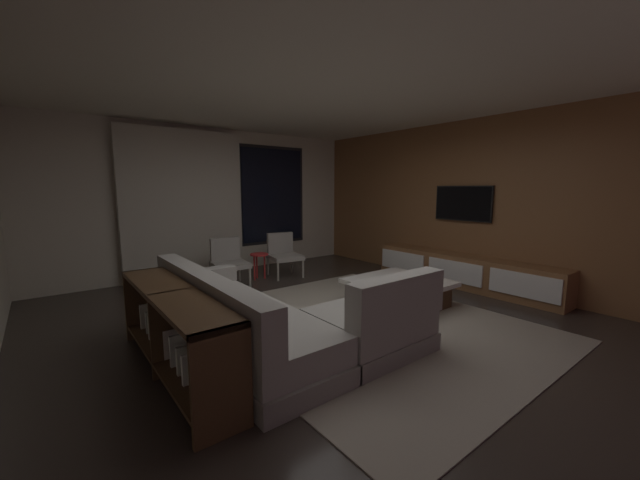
{
  "coord_description": "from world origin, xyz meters",
  "views": [
    {
      "loc": [
        -2.57,
        -3.0,
        1.59
      ],
      "look_at": [
        0.56,
        1.02,
        0.86
      ],
      "focal_mm": 20.19,
      "sensor_mm": 36.0,
      "label": 1
    }
  ],
  "objects_px": {
    "book_stack_on_coffee_table": "(400,280)",
    "console_table_behind_couch": "(174,328)",
    "mounted_tv": "(463,203)",
    "accent_chair_by_curtain": "(228,259)",
    "coffee_table": "(398,292)",
    "accent_chair_near_window": "(283,252)",
    "side_stool": "(259,258)",
    "sectional_couch": "(274,322)",
    "media_console": "(464,272)"
  },
  "relations": [
    {
      "from": "sectional_couch",
      "to": "coffee_table",
      "type": "xyz_separation_m",
      "value": [
        2.04,
        0.14,
        -0.1
      ]
    },
    {
      "from": "accent_chair_near_window",
      "to": "mounted_tv",
      "type": "relative_size",
      "value": 0.79
    },
    {
      "from": "console_table_behind_couch",
      "to": "coffee_table",
      "type": "bearing_deg",
      "value": 0.21
    },
    {
      "from": "side_stool",
      "to": "media_console",
      "type": "distance_m",
      "value": 3.45
    },
    {
      "from": "side_stool",
      "to": "accent_chair_near_window",
      "type": "bearing_deg",
      "value": -2.79
    },
    {
      "from": "sectional_couch",
      "to": "side_stool",
      "type": "relative_size",
      "value": 5.43
    },
    {
      "from": "accent_chair_by_curtain",
      "to": "mounted_tv",
      "type": "xyz_separation_m",
      "value": [
        3.14,
        -2.27,
        0.92
      ]
    },
    {
      "from": "accent_chair_near_window",
      "to": "mounted_tv",
      "type": "distance_m",
      "value": 3.21
    },
    {
      "from": "sectional_couch",
      "to": "media_console",
      "type": "bearing_deg",
      "value": 1.59
    },
    {
      "from": "accent_chair_by_curtain",
      "to": "media_console",
      "type": "bearing_deg",
      "value": -39.79
    },
    {
      "from": "coffee_table",
      "to": "accent_chair_near_window",
      "type": "xyz_separation_m",
      "value": [
        -0.31,
        2.44,
        0.25
      ]
    },
    {
      "from": "mounted_tv",
      "to": "console_table_behind_couch",
      "type": "height_order",
      "value": "mounted_tv"
    },
    {
      "from": "side_stool",
      "to": "media_console",
      "type": "xyz_separation_m",
      "value": [
        2.37,
        -2.51,
        -0.12
      ]
    },
    {
      "from": "accent_chair_by_curtain",
      "to": "coffee_table",
      "type": "bearing_deg",
      "value": -60.24
    },
    {
      "from": "sectional_couch",
      "to": "side_stool",
      "type": "height_order",
      "value": "sectional_couch"
    },
    {
      "from": "book_stack_on_coffee_table",
      "to": "side_stool",
      "type": "bearing_deg",
      "value": 104.31
    },
    {
      "from": "book_stack_on_coffee_table",
      "to": "media_console",
      "type": "relative_size",
      "value": 0.09
    },
    {
      "from": "sectional_couch",
      "to": "console_table_behind_couch",
      "type": "bearing_deg",
      "value": 171.83
    },
    {
      "from": "sectional_couch",
      "to": "side_stool",
      "type": "xyz_separation_m",
      "value": [
        1.24,
        2.61,
        0.08
      ]
    },
    {
      "from": "sectional_couch",
      "to": "mounted_tv",
      "type": "distance_m",
      "value": 3.95
    },
    {
      "from": "book_stack_on_coffee_table",
      "to": "media_console",
      "type": "height_order",
      "value": "media_console"
    },
    {
      "from": "sectional_couch",
      "to": "side_stool",
      "type": "distance_m",
      "value": 2.89
    },
    {
      "from": "mounted_tv",
      "to": "console_table_behind_couch",
      "type": "bearing_deg",
      "value": -177.96
    },
    {
      "from": "media_console",
      "to": "mounted_tv",
      "type": "bearing_deg",
      "value": 47.61
    },
    {
      "from": "sectional_couch",
      "to": "side_stool",
      "type": "bearing_deg",
      "value": 64.52
    },
    {
      "from": "accent_chair_by_curtain",
      "to": "console_table_behind_couch",
      "type": "bearing_deg",
      "value": -122.75
    },
    {
      "from": "side_stool",
      "to": "media_console",
      "type": "height_order",
      "value": "media_console"
    },
    {
      "from": "coffee_table",
      "to": "accent_chair_by_curtain",
      "type": "xyz_separation_m",
      "value": [
        -1.39,
        2.42,
        0.25
      ]
    },
    {
      "from": "sectional_couch",
      "to": "coffee_table",
      "type": "relative_size",
      "value": 2.16
    },
    {
      "from": "console_table_behind_couch",
      "to": "media_console",
      "type": "bearing_deg",
      "value": -0.39
    },
    {
      "from": "media_console",
      "to": "mounted_tv",
      "type": "height_order",
      "value": "mounted_tv"
    },
    {
      "from": "accent_chair_by_curtain",
      "to": "side_stool",
      "type": "bearing_deg",
      "value": 4.25
    },
    {
      "from": "accent_chair_near_window",
      "to": "console_table_behind_couch",
      "type": "height_order",
      "value": "accent_chair_near_window"
    },
    {
      "from": "coffee_table",
      "to": "side_stool",
      "type": "relative_size",
      "value": 2.52
    },
    {
      "from": "book_stack_on_coffee_table",
      "to": "console_table_behind_couch",
      "type": "xyz_separation_m",
      "value": [
        -2.82,
        0.12,
        0.0
      ]
    },
    {
      "from": "accent_chair_near_window",
      "to": "media_console",
      "type": "height_order",
      "value": "accent_chair_near_window"
    },
    {
      "from": "side_stool",
      "to": "console_table_behind_couch",
      "type": "relative_size",
      "value": 0.22
    },
    {
      "from": "accent_chair_near_window",
      "to": "accent_chair_by_curtain",
      "type": "xyz_separation_m",
      "value": [
        -1.08,
        -0.02,
        0.0
      ]
    },
    {
      "from": "coffee_table",
      "to": "side_stool",
      "type": "distance_m",
      "value": 2.6
    },
    {
      "from": "mounted_tv",
      "to": "console_table_behind_couch",
      "type": "xyz_separation_m",
      "value": [
        -4.71,
        -0.17,
        -0.93
      ]
    },
    {
      "from": "accent_chair_by_curtain",
      "to": "console_table_behind_couch",
      "type": "relative_size",
      "value": 0.37
    },
    {
      "from": "mounted_tv",
      "to": "accent_chair_by_curtain",
      "type": "bearing_deg",
      "value": 144.18
    },
    {
      "from": "console_table_behind_couch",
      "to": "sectional_couch",
      "type": "bearing_deg",
      "value": -8.17
    },
    {
      "from": "coffee_table",
      "to": "media_console",
      "type": "distance_m",
      "value": 1.58
    },
    {
      "from": "media_console",
      "to": "book_stack_on_coffee_table",
      "type": "bearing_deg",
      "value": -177.02
    },
    {
      "from": "coffee_table",
      "to": "media_console",
      "type": "relative_size",
      "value": 0.37
    },
    {
      "from": "accent_chair_by_curtain",
      "to": "media_console",
      "type": "distance_m",
      "value": 3.86
    },
    {
      "from": "accent_chair_near_window",
      "to": "side_stool",
      "type": "distance_m",
      "value": 0.49
    },
    {
      "from": "book_stack_on_coffee_table",
      "to": "console_table_behind_couch",
      "type": "bearing_deg",
      "value": 177.57
    },
    {
      "from": "mounted_tv",
      "to": "accent_chair_near_window",
      "type": "bearing_deg",
      "value": 132.07
    }
  ]
}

